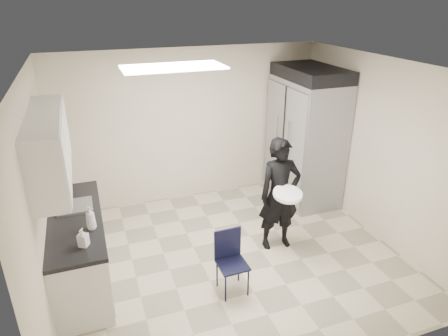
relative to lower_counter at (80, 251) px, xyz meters
name	(u,v)px	position (x,y,z in m)	size (l,w,h in m)	color
floor	(231,256)	(1.95, -0.20, -0.43)	(4.50, 4.50, 0.00)	#C0B497
ceiling	(233,67)	(1.95, -0.20, 2.17)	(4.50, 4.50, 0.00)	silver
back_wall	(190,126)	(1.95, 1.80, 0.87)	(4.50, 4.50, 0.00)	beige
left_wall	(39,200)	(-0.30, -0.20, 0.87)	(4.00, 4.00, 0.00)	beige
right_wall	(378,150)	(4.20, -0.20, 0.87)	(4.00, 4.00, 0.00)	beige
ceiling_panel	(173,67)	(1.35, 0.20, 2.14)	(1.20, 0.60, 0.02)	white
lower_counter	(80,251)	(0.00, 0.00, 0.00)	(0.60, 1.90, 0.86)	silver
countertop	(74,219)	(0.00, 0.00, 0.46)	(0.64, 1.95, 0.05)	black
sink	(76,210)	(0.02, 0.25, 0.44)	(0.42, 0.40, 0.14)	gray
faucet	(56,202)	(-0.18, 0.25, 0.59)	(0.02, 0.02, 0.24)	silver
upper_cabinets	(49,147)	(-0.13, 0.00, 1.40)	(0.35, 1.80, 0.75)	silver
towel_dispenser	(50,134)	(-0.19, 1.15, 1.19)	(0.22, 0.30, 0.35)	black
notice_sticker_left	(42,202)	(-0.29, -0.10, 0.79)	(0.00, 0.12, 0.07)	yellow
notice_sticker_right	(43,198)	(-0.29, 0.10, 0.75)	(0.00, 0.12, 0.07)	yellow
commercial_fridge	(305,141)	(3.78, 1.07, 0.62)	(0.80, 1.35, 2.10)	gray
fridge_compressor	(311,73)	(3.78, 1.07, 1.77)	(0.80, 1.35, 0.20)	black
folding_chair	(232,265)	(1.71, -0.86, -0.04)	(0.34, 0.34, 0.77)	black
man_tuxedo	(280,195)	(2.68, -0.15, 0.39)	(0.60, 0.40, 1.63)	black
bucket_lid	(288,194)	(2.66, -0.40, 0.52)	(0.39, 0.39, 0.05)	silver
soap_bottle_a	(91,218)	(0.19, -0.33, 0.62)	(0.11, 0.11, 0.28)	white
soap_bottle_b	(83,237)	(0.10, -0.65, 0.58)	(0.09, 0.10, 0.21)	#A09EA9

